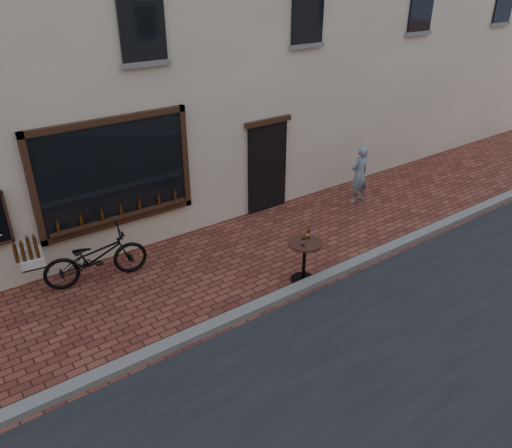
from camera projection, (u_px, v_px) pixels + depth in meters
ground at (296, 300)px, 9.24m from camera, size 90.00×90.00×0.00m
kerb at (290, 292)px, 9.35m from camera, size 90.00×0.25×0.12m
cargo_bicycle at (93, 257)px, 9.57m from camera, size 2.40×0.96×1.11m
bistro_table at (305, 253)px, 9.55m from camera, size 0.67×0.67×1.15m
pedestrian at (359, 174)px, 12.73m from camera, size 0.55×0.36×1.51m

